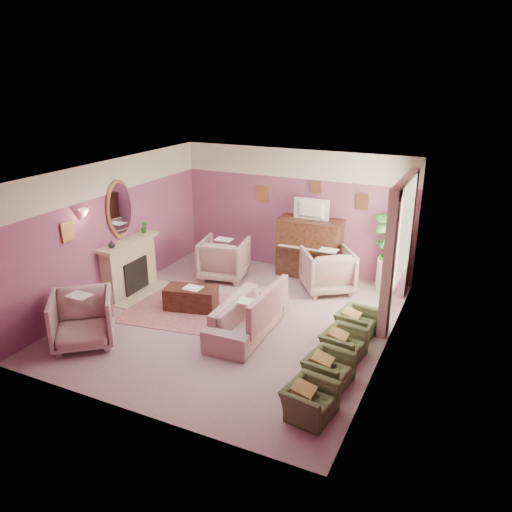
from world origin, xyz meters
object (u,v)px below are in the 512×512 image
at_px(piano, 309,249).
at_px(sofa, 248,310).
at_px(olive_chair_a, 310,396).
at_px(side_table, 389,274).
at_px(coffee_table, 191,298).
at_px(floral_armchair_front, 82,317).
at_px(olive_chair_c, 344,340).
at_px(floral_armchair_right, 328,268).
at_px(floral_armchair_left, 224,256).
at_px(olive_chair_d, 357,319).
at_px(television, 310,208).
at_px(olive_chair_b, 329,365).

height_order(piano, sofa, piano).
height_order(olive_chair_a, side_table, side_table).
distance_m(coffee_table, olive_chair_a, 3.82).
bearing_deg(floral_armchair_front, olive_chair_c, 19.72).
height_order(sofa, floral_armchair_right, floral_armchair_right).
height_order(sofa, floral_armchair_left, floral_armchair_left).
distance_m(piano, olive_chair_d, 2.84).
bearing_deg(floral_armchair_front, piano, 61.91).
relative_size(television, floral_armchair_left, 0.79).
xyz_separation_m(olive_chair_a, olive_chair_c, (0.00, 1.64, 0.00)).
relative_size(floral_armchair_front, olive_chair_d, 1.45).
bearing_deg(sofa, coffee_table, 166.04).
bearing_deg(floral_armchair_left, sofa, -52.07).
xyz_separation_m(piano, sofa, (-0.09, -2.97, -0.23)).
xyz_separation_m(floral_armchair_left, floral_armchair_front, (-0.74, -3.62, 0.00)).
distance_m(sofa, olive_chair_c, 1.79).
bearing_deg(floral_armchair_left, olive_chair_c, -32.41).
bearing_deg(floral_armchair_left, olive_chair_a, -48.25).
xyz_separation_m(coffee_table, olive_chair_b, (3.19, -1.27, 0.08)).
relative_size(floral_armchair_left, floral_armchair_front, 1.00).
xyz_separation_m(piano, floral_armchair_front, (-2.43, -4.55, -0.14)).
bearing_deg(coffee_table, floral_armchair_left, 96.20).
height_order(coffee_table, floral_armchair_front, floral_armchair_front).
bearing_deg(side_table, olive_chair_b, -91.65).
bearing_deg(floral_armchair_left, floral_armchair_right, 7.42).
distance_m(olive_chair_c, olive_chair_d, 0.82).
height_order(floral_armchair_left, olive_chair_d, floral_armchair_left).
bearing_deg(piano, floral_armchair_left, -151.13).
xyz_separation_m(coffee_table, olive_chair_a, (3.19, -2.09, 0.08)).
bearing_deg(olive_chair_d, floral_armchair_front, -150.87).
xyz_separation_m(olive_chair_a, olive_chair_d, (0.00, 2.46, 0.00)).
distance_m(floral_armchair_left, olive_chair_b, 4.50).
relative_size(coffee_table, sofa, 0.49).
bearing_deg(piano, floral_armchair_front, -118.09).
height_order(floral_armchair_right, olive_chair_a, floral_armchair_right).
bearing_deg(sofa, television, 88.18).
height_order(television, olive_chair_d, television).
relative_size(sofa, olive_chair_a, 2.93).
distance_m(olive_chair_b, olive_chair_c, 0.82).
distance_m(television, olive_chair_b, 4.40).
bearing_deg(floral_armchair_left, piano, 28.87).
relative_size(floral_armchair_right, olive_chair_c, 1.45).
height_order(floral_armchair_front, side_table, floral_armchair_front).
bearing_deg(olive_chair_b, floral_armchair_left, 138.73).
xyz_separation_m(olive_chair_b, olive_chair_d, (0.00, 1.64, 0.00)).
bearing_deg(floral_armchair_right, olive_chair_d, -56.86).
xyz_separation_m(television, olive_chair_c, (1.69, -3.02, -1.30)).
bearing_deg(piano, olive_chair_a, -70.23).
bearing_deg(floral_armchair_front, side_table, 46.82).
relative_size(olive_chair_b, olive_chair_c, 1.00).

